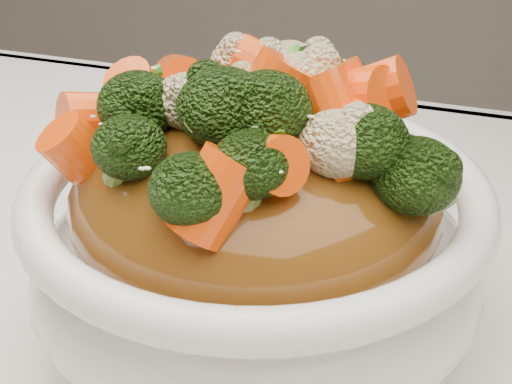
% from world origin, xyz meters
% --- Properties ---
extents(tablecloth, '(1.20, 0.80, 0.04)m').
position_xyz_m(tablecloth, '(0.00, 0.00, 0.73)').
color(tablecloth, white).
rests_on(tablecloth, dining_table).
extents(bowl, '(0.28, 0.28, 0.09)m').
position_xyz_m(bowl, '(0.06, 0.04, 0.80)').
color(bowl, white).
rests_on(bowl, tablecloth).
extents(sauce_base, '(0.22, 0.22, 0.11)m').
position_xyz_m(sauce_base, '(0.06, 0.04, 0.83)').
color(sauce_base, brown).
rests_on(sauce_base, bowl).
extents(carrots, '(0.22, 0.22, 0.06)m').
position_xyz_m(carrots, '(0.06, 0.04, 0.90)').
color(carrots, '#FF4D08').
rests_on(carrots, sauce_base).
extents(broccoli, '(0.22, 0.22, 0.05)m').
position_xyz_m(broccoli, '(0.06, 0.04, 0.90)').
color(broccoli, black).
rests_on(broccoli, sauce_base).
extents(cauliflower, '(0.22, 0.22, 0.04)m').
position_xyz_m(cauliflower, '(0.06, 0.04, 0.90)').
color(cauliflower, beige).
rests_on(cauliflower, sauce_base).
extents(scallions, '(0.17, 0.17, 0.02)m').
position_xyz_m(scallions, '(0.06, 0.04, 0.90)').
color(scallions, '#2C811D').
rests_on(scallions, sauce_base).
extents(sesame_seeds, '(0.20, 0.20, 0.01)m').
position_xyz_m(sesame_seeds, '(0.06, 0.04, 0.90)').
color(sesame_seeds, beige).
rests_on(sesame_seeds, sauce_base).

